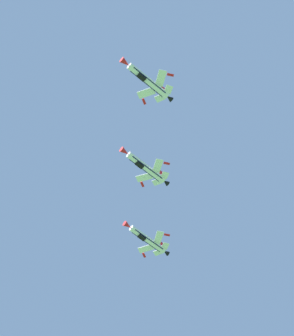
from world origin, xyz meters
TOP-DOWN VIEW (x-y plane):
  - fighter_jet_lead at (-15.46, 71.70)m, footprint 12.07×13.41m
  - fighter_jet_left_wing at (-20.36, 95.65)m, footprint 12.05×13.41m
  - fighter_jet_right_wing at (-24.15, 118.67)m, footprint 12.07×13.41m

SIDE VIEW (x-z plane):
  - fighter_jet_lead at x=-15.46m, z-range 156.24..160.58m
  - fighter_jet_left_wing at x=-20.36m, z-range 156.32..160.70m
  - fighter_jet_right_wing at x=-24.15m, z-range 156.43..160.77m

